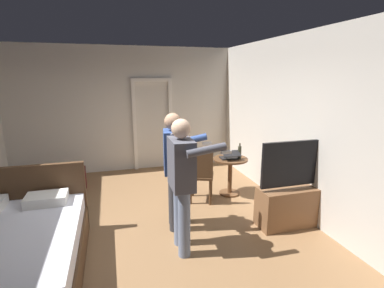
{
  "coord_description": "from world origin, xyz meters",
  "views": [
    {
      "loc": [
        -0.34,
        -3.7,
        2.18
      ],
      "look_at": [
        0.79,
        0.22,
        1.21
      ],
      "focal_mm": 26.89,
      "sensor_mm": 36.0,
      "label": 1
    }
  ],
  "objects_px": {
    "tv_flatscreen": "(293,200)",
    "person_blue_shirt": "(182,176)",
    "side_table": "(230,170)",
    "laptop": "(230,156)",
    "suitcase_dark": "(73,178)",
    "bottle_on_table": "(240,152)",
    "bed": "(1,255)",
    "wooden_chair": "(201,173)",
    "person_striped_shirt": "(174,164)"
  },
  "relations": [
    {
      "from": "tv_flatscreen",
      "to": "person_blue_shirt",
      "type": "relative_size",
      "value": 0.76
    },
    {
      "from": "tv_flatscreen",
      "to": "side_table",
      "type": "bearing_deg",
      "value": 108.7
    },
    {
      "from": "side_table",
      "to": "laptop",
      "type": "xyz_separation_m",
      "value": [
        -0.03,
        -0.04,
        0.28
      ]
    },
    {
      "from": "suitcase_dark",
      "to": "bottle_on_table",
      "type": "bearing_deg",
      "value": -26.36
    },
    {
      "from": "person_blue_shirt",
      "to": "bottle_on_table",
      "type": "bearing_deg",
      "value": 44.48
    },
    {
      "from": "bed",
      "to": "bottle_on_table",
      "type": "xyz_separation_m",
      "value": [
        3.46,
        1.41,
        0.52
      ]
    },
    {
      "from": "bottle_on_table",
      "to": "person_blue_shirt",
      "type": "xyz_separation_m",
      "value": [
        -1.44,
        -1.41,
        0.17
      ]
    },
    {
      "from": "bed",
      "to": "bottle_on_table",
      "type": "height_order",
      "value": "bed"
    },
    {
      "from": "tv_flatscreen",
      "to": "suitcase_dark",
      "type": "relative_size",
      "value": 2.61
    },
    {
      "from": "bottle_on_table",
      "to": "suitcase_dark",
      "type": "xyz_separation_m",
      "value": [
        -3.02,
        1.26,
        -0.64
      ]
    },
    {
      "from": "side_table",
      "to": "bottle_on_table",
      "type": "distance_m",
      "value": 0.39
    },
    {
      "from": "side_table",
      "to": "bottle_on_table",
      "type": "height_order",
      "value": "bottle_on_table"
    },
    {
      "from": "bed",
      "to": "side_table",
      "type": "bearing_deg",
      "value": 24.26
    },
    {
      "from": "wooden_chair",
      "to": "suitcase_dark",
      "type": "height_order",
      "value": "wooden_chair"
    },
    {
      "from": "bottle_on_table",
      "to": "suitcase_dark",
      "type": "relative_size",
      "value": 0.59
    },
    {
      "from": "bed",
      "to": "bottle_on_table",
      "type": "bearing_deg",
      "value": 22.26
    },
    {
      "from": "bed",
      "to": "person_blue_shirt",
      "type": "height_order",
      "value": "person_blue_shirt"
    },
    {
      "from": "tv_flatscreen",
      "to": "bottle_on_table",
      "type": "height_order",
      "value": "tv_flatscreen"
    },
    {
      "from": "laptop",
      "to": "suitcase_dark",
      "type": "relative_size",
      "value": 0.71
    },
    {
      "from": "bed",
      "to": "person_striped_shirt",
      "type": "distance_m",
      "value": 2.24
    },
    {
      "from": "tv_flatscreen",
      "to": "person_striped_shirt",
      "type": "distance_m",
      "value": 1.85
    },
    {
      "from": "bed",
      "to": "suitcase_dark",
      "type": "distance_m",
      "value": 2.71
    },
    {
      "from": "laptop",
      "to": "suitcase_dark",
      "type": "distance_m",
      "value": 3.15
    },
    {
      "from": "side_table",
      "to": "person_blue_shirt",
      "type": "bearing_deg",
      "value": -131.01
    },
    {
      "from": "tv_flatscreen",
      "to": "bottle_on_table",
      "type": "distance_m",
      "value": 1.35
    },
    {
      "from": "tv_flatscreen",
      "to": "person_blue_shirt",
      "type": "distance_m",
      "value": 1.85
    },
    {
      "from": "bed",
      "to": "person_blue_shirt",
      "type": "xyz_separation_m",
      "value": [
        2.02,
        0.01,
        0.69
      ]
    },
    {
      "from": "wooden_chair",
      "to": "person_striped_shirt",
      "type": "distance_m",
      "value": 1.03
    },
    {
      "from": "person_blue_shirt",
      "to": "person_striped_shirt",
      "type": "height_order",
      "value": "person_blue_shirt"
    },
    {
      "from": "side_table",
      "to": "bottle_on_table",
      "type": "relative_size",
      "value": 2.38
    },
    {
      "from": "bottle_on_table",
      "to": "wooden_chair",
      "type": "distance_m",
      "value": 0.83
    },
    {
      "from": "person_striped_shirt",
      "to": "suitcase_dark",
      "type": "height_order",
      "value": "person_striped_shirt"
    },
    {
      "from": "tv_flatscreen",
      "to": "laptop",
      "type": "bearing_deg",
      "value": 110.61
    },
    {
      "from": "tv_flatscreen",
      "to": "side_table",
      "type": "relative_size",
      "value": 1.85
    },
    {
      "from": "bed",
      "to": "laptop",
      "type": "relative_size",
      "value": 5.84
    },
    {
      "from": "bed",
      "to": "wooden_chair",
      "type": "xyz_separation_m",
      "value": [
        2.68,
        1.3,
        0.24
      ]
    },
    {
      "from": "side_table",
      "to": "wooden_chair",
      "type": "xyz_separation_m",
      "value": [
        -0.64,
        -0.2,
        0.07
      ]
    },
    {
      "from": "side_table",
      "to": "wooden_chair",
      "type": "distance_m",
      "value": 0.67
    },
    {
      "from": "person_striped_shirt",
      "to": "bed",
      "type": "bearing_deg",
      "value": -163.66
    },
    {
      "from": "bed",
      "to": "bottle_on_table",
      "type": "distance_m",
      "value": 3.77
    },
    {
      "from": "wooden_chair",
      "to": "person_blue_shirt",
      "type": "bearing_deg",
      "value": -117.04
    },
    {
      "from": "laptop",
      "to": "person_striped_shirt",
      "type": "relative_size",
      "value": 0.21
    },
    {
      "from": "side_table",
      "to": "person_blue_shirt",
      "type": "relative_size",
      "value": 0.41
    },
    {
      "from": "tv_flatscreen",
      "to": "wooden_chair",
      "type": "relative_size",
      "value": 1.31
    },
    {
      "from": "bottle_on_table",
      "to": "person_striped_shirt",
      "type": "bearing_deg",
      "value": -149.92
    },
    {
      "from": "bottle_on_table",
      "to": "side_table",
      "type": "bearing_deg",
      "value": 150.26
    },
    {
      "from": "wooden_chair",
      "to": "person_striped_shirt",
      "type": "relative_size",
      "value": 0.59
    },
    {
      "from": "wooden_chair",
      "to": "person_blue_shirt",
      "type": "height_order",
      "value": "person_blue_shirt"
    },
    {
      "from": "side_table",
      "to": "bottle_on_table",
      "type": "bearing_deg",
      "value": -29.74
    },
    {
      "from": "tv_flatscreen",
      "to": "person_striped_shirt",
      "type": "height_order",
      "value": "person_striped_shirt"
    }
  ]
}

